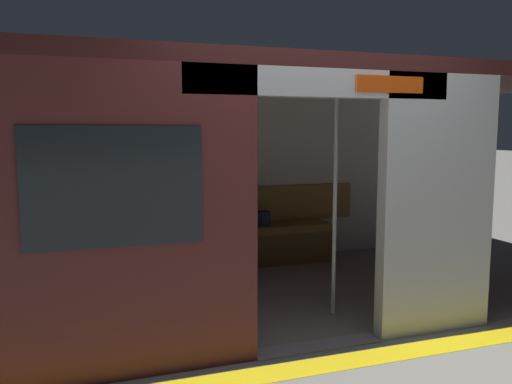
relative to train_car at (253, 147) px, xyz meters
name	(u,v)px	position (x,y,z in m)	size (l,w,h in m)	color
ground_plane	(317,347)	(-0.07, 1.30, -1.47)	(60.00, 60.00, 0.00)	gray
platform_edge_strip	(336,363)	(-0.07, 1.60, -1.47)	(8.00, 0.24, 0.01)	yellow
train_car	(253,147)	(0.00, 0.00, 0.00)	(6.40, 2.93, 2.18)	#ADAFB5
bench_seat	(228,237)	(-0.07, -1.11, -1.11)	(2.62, 0.44, 0.48)	olive
person_seated	(226,211)	(-0.03, -1.06, -0.78)	(0.55, 0.70, 1.20)	#4C8CC6
handbag	(259,219)	(-0.46, -1.15, -0.91)	(0.26, 0.15, 0.17)	#262D4C
book	(186,228)	(0.42, -1.20, -0.98)	(0.15, 0.22, 0.03)	gold
grab_pole_door	(240,207)	(0.38, 0.79, -0.45)	(0.04, 0.04, 2.04)	silver
grab_pole_far	(335,200)	(-0.52, 0.69, -0.45)	(0.04, 0.04, 2.04)	silver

